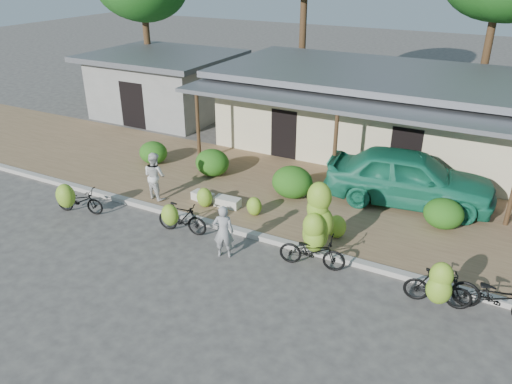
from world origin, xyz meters
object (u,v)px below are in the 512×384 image
bike_far_right (498,297)px  bystander (155,176)px  sack_far (203,196)px  bike_far_left (76,199)px  bike_right (439,286)px  sack_near (227,202)px  teal_van (409,177)px  bike_left (180,218)px  vendor (224,232)px  bike_center (315,232)px

bike_far_right → bystander: bystander is taller
bike_far_right → sack_far: (-9.16, 1.70, -0.27)m
bike_far_left → bike_far_right: size_ratio=0.83×
bike_right → sack_far: bike_right is taller
sack_near → bystander: 2.61m
sack_far → teal_van: bearing=26.5°
bike_far_left → sack_far: bike_far_left is taller
bike_right → teal_van: 5.48m
bike_far_left → teal_van: size_ratio=0.32×
bike_far_left → bystander: size_ratio=1.06×
bike_left → vendor: vendor is taller
bike_center → bike_far_right: bike_center is taller
vendor → bike_center: bearing=-179.4°
bike_right → bike_center: bearing=73.6°
bike_far_left → teal_van: bearing=-72.4°
bike_far_right → bystander: size_ratio=1.27×
bike_far_right → vendor: 6.90m
sack_far → teal_van: 6.83m
bike_far_left → sack_near: bike_far_left is taller
bike_left → bike_right: 7.37m
bike_left → sack_far: bearing=8.2°
vendor → bike_left: bearing=-35.2°
sack_far → bike_far_left: bearing=-140.6°
bike_right → bystander: 9.55m
bike_right → vendor: size_ratio=1.04×
sack_far → bystander: bearing=-159.3°
bike_right → sack_far: 8.20m
bystander → teal_van: (7.57, 3.60, 0.10)m
bike_center → sack_near: size_ratio=2.64×
bike_right → bike_far_right: bearing=-77.5°
bike_center → teal_van: (1.47, 4.53, 0.15)m
sack_near → sack_far: sack_near is taller
bike_right → bystander: bystander is taller
bike_far_left → bike_far_right: bearing=-99.8°
bike_far_right → teal_van: size_ratio=0.38×
teal_van → sack_near: bearing=113.2°
bike_left → bystander: size_ratio=1.02×
bike_left → bike_far_left: bearing=91.3°
sack_near → vendor: (1.36, -2.45, 0.51)m
bike_right → bike_far_right: (1.25, 0.41, -0.13)m
sack_near → teal_van: (5.11, 3.02, 0.76)m
sack_near → vendor: bearing=-61.1°
bike_far_right → sack_far: size_ratio=2.75×
sack_near → bike_far_left: bearing=-147.8°
bike_far_left → bike_left: (3.66, 0.53, 0.01)m
bike_left → sack_far: (-0.55, 2.03, -0.30)m
sack_far → vendor: vendor is taller
bike_far_left → vendor: (5.42, 0.11, 0.23)m
vendor → teal_van: bearing=-146.4°
bike_left → bike_far_right: bearing=-94.7°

